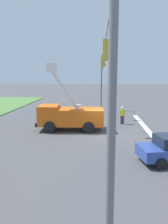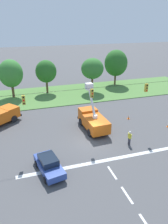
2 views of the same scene
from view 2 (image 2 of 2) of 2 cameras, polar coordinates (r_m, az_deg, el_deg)
ground_plane at (r=26.34m, az=1.88°, el=-7.59°), size 200.00×200.00×0.00m
grass_verge at (r=42.23m, az=-6.16°, el=4.55°), size 56.00×12.00×0.10m
lane_markings at (r=22.07m, az=6.79°, el=-14.64°), size 17.60×15.25×0.01m
signal_gantry at (r=24.35m, az=1.92°, el=1.38°), size 26.20×0.33×7.20m
tree_west at (r=41.43m, az=-18.59°, el=9.49°), size 4.25×4.53×6.97m
tree_centre at (r=42.49m, az=-9.89°, el=10.37°), size 3.95×3.50×6.41m
tree_east at (r=42.68m, az=2.21°, el=11.24°), size 4.33×4.18×6.63m
tree_far_east at (r=47.91m, az=8.34°, el=12.52°), size 4.83×4.94×7.54m
utility_truck_bucket_lift at (r=28.49m, az=2.33°, el=-2.00°), size 2.68×5.93×5.86m
sedan_blue at (r=21.48m, az=-9.16°, el=-13.37°), size 2.55×4.56×1.56m
road_worker at (r=25.68m, az=11.83°, el=-6.43°), size 0.27×0.65×1.77m
traffic_cone_foreground_right at (r=31.53m, az=21.18°, el=-3.14°), size 0.36×0.36×0.67m
traffic_cone_mid_left at (r=32.41m, az=11.57°, el=-1.33°), size 0.36×0.36×0.58m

